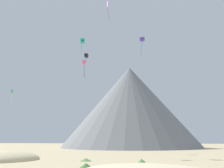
# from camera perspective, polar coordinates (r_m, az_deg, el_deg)

# --- Properties ---
(dune_foreground_left) EXTENTS (19.19, 20.57, 4.10)m
(dune_foreground_left) POSITION_cam_1_polar(r_m,az_deg,el_deg) (60.44, -24.50, -16.20)
(dune_foreground_left) COLOR beige
(dune_foreground_left) RESTS_ON ground_plane
(bush_ridge_crest) EXTENTS (3.47, 3.47, 0.61)m
(bush_ridge_crest) POSITION_cam_1_polar(r_m,az_deg,el_deg) (53.16, -6.27, -17.51)
(bush_ridge_crest) COLOR #668C4C
(bush_ridge_crest) RESTS_ON ground_plane
(bush_near_right) EXTENTS (1.98, 1.98, 0.66)m
(bush_near_right) POSITION_cam_1_polar(r_m,az_deg,el_deg) (50.90, 7.03, -17.67)
(bush_near_right) COLOR #668C4C
(bush_near_right) RESTS_ON ground_plane
(bush_near_left) EXTENTS (2.47, 2.47, 0.43)m
(bush_near_left) POSITION_cam_1_polar(r_m,az_deg,el_deg) (44.61, 8.75, -18.46)
(bush_near_left) COLOR #477238
(bush_near_left) RESTS_ON ground_plane
(bush_scatter_east) EXTENTS (3.15, 3.15, 0.81)m
(bush_scatter_east) POSITION_cam_1_polar(r_m,az_deg,el_deg) (40.58, -6.23, -18.83)
(bush_scatter_east) COLOR #477238
(bush_scatter_east) RESTS_ON ground_plane
(rock_massif) EXTENTS (89.43, 89.43, 45.05)m
(rock_massif) POSITION_cam_1_polar(r_m,az_deg,el_deg) (135.24, 4.51, -5.35)
(rock_massif) COLOR slate
(rock_massif) RESTS_ON ground_plane
(kite_green_mid) EXTENTS (1.36, 1.17, 3.86)m
(kite_green_mid) POSITION_cam_1_polar(r_m,az_deg,el_deg) (68.81, -22.68, -1.66)
(kite_green_mid) COLOR green
(kite_rainbow_high) EXTENTS (1.57, 1.52, 5.35)m
(kite_rainbow_high) POSITION_cam_1_polar(r_m,az_deg,el_deg) (71.17, -6.74, 5.13)
(kite_rainbow_high) COLOR #E5668C
(kite_indigo_high) EXTENTS (1.20, 1.25, 4.65)m
(kite_indigo_high) POSITION_cam_1_polar(r_m,az_deg,el_deg) (59.98, 7.22, 10.51)
(kite_indigo_high) COLOR #5138B2
(kite_black_high) EXTENTS (1.51, 1.60, 3.92)m
(kite_black_high) POSITION_cam_1_polar(r_m,az_deg,el_deg) (95.79, -6.17, 6.76)
(kite_black_high) COLOR black
(kite_violet_high) EXTENTS (0.75, 0.42, 5.32)m
(kite_violet_high) POSITION_cam_1_polar(r_m,az_deg,el_deg) (63.32, -1.02, 17.84)
(kite_violet_high) COLOR purple
(kite_teal_high) EXTENTS (1.72, 1.74, 5.45)m
(kite_teal_high) POSITION_cam_1_polar(r_m,az_deg,el_deg) (79.15, -7.09, 10.15)
(kite_teal_high) COLOR teal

